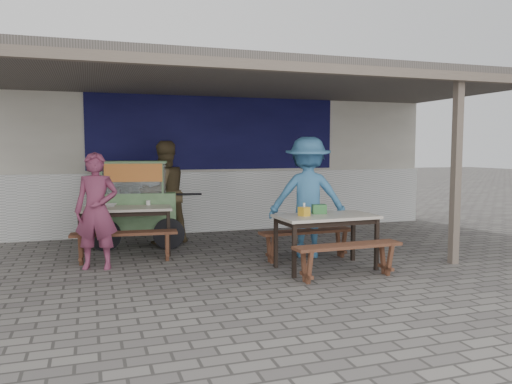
{
  "coord_description": "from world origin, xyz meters",
  "views": [
    {
      "loc": [
        -2.63,
        -6.75,
        1.66
      ],
      "look_at": [
        -0.07,
        0.9,
        0.96
      ],
      "focal_mm": 35.0,
      "sensor_mm": 36.0,
      "label": 1
    }
  ],
  "objects": [
    {
      "name": "ground",
      "position": [
        0.0,
        0.0,
        0.0
      ],
      "size": [
        60.0,
        60.0,
        0.0
      ],
      "primitive_type": "plane",
      "color": "#65615C",
      "rests_on": "ground"
    },
    {
      "name": "back_wall",
      "position": [
        -0.0,
        3.58,
        1.72
      ],
      "size": [
        9.0,
        1.28,
        3.5
      ],
      "color": "beige",
      "rests_on": "ground"
    },
    {
      "name": "warung_roof",
      "position": [
        0.02,
        0.9,
        2.71
      ],
      "size": [
        9.0,
        4.21,
        2.81
      ],
      "color": "#58524C",
      "rests_on": "ground"
    },
    {
      "name": "table_left",
      "position": [
        -2.12,
        1.26,
        0.67
      ],
      "size": [
        1.48,
        0.87,
        0.75
      ],
      "rotation": [
        0.0,
        0.0,
        -0.09
      ],
      "color": "beige",
      "rests_on": "ground"
    },
    {
      "name": "bench_left_street",
      "position": [
        -2.17,
        0.67,
        0.34
      ],
      "size": [
        1.54,
        0.42,
        0.45
      ],
      "rotation": [
        0.0,
        0.0,
        -0.09
      ],
      "color": "brown",
      "rests_on": "ground"
    },
    {
      "name": "bench_left_wall",
      "position": [
        -2.06,
        1.84,
        0.34
      ],
      "size": [
        1.54,
        0.42,
        0.45
      ],
      "rotation": [
        0.0,
        0.0,
        -0.09
      ],
      "color": "brown",
      "rests_on": "ground"
    },
    {
      "name": "table_right",
      "position": [
        0.45,
        -0.6,
        0.67
      ],
      "size": [
        1.39,
        0.78,
        0.75
      ],
      "rotation": [
        0.0,
        0.0,
        0.03
      ],
      "color": "beige",
      "rests_on": "ground"
    },
    {
      "name": "bench_right_street",
      "position": [
        0.47,
        -1.19,
        0.34
      ],
      "size": [
        1.47,
        0.33,
        0.45
      ],
      "rotation": [
        0.0,
        0.0,
        0.03
      ],
      "color": "brown",
      "rests_on": "ground"
    },
    {
      "name": "bench_right_wall",
      "position": [
        0.43,
        -0.01,
        0.34
      ],
      "size": [
        1.47,
        0.33,
        0.45
      ],
      "rotation": [
        0.0,
        0.0,
        0.03
      ],
      "color": "brown",
      "rests_on": "ground"
    },
    {
      "name": "vendor_cart",
      "position": [
        -1.87,
        1.84,
        0.79
      ],
      "size": [
        1.88,
        0.93,
        1.46
      ],
      "rotation": [
        0.0,
        0.0,
        -0.18
      ],
      "color": "#709C68",
      "rests_on": "ground"
    },
    {
      "name": "patron_street_side",
      "position": [
        -2.55,
        0.41,
        0.81
      ],
      "size": [
        0.67,
        0.53,
        1.62
      ],
      "primitive_type": "imported",
      "rotation": [
        0.0,
        0.0,
        -0.27
      ],
      "color": "#7C3450",
      "rests_on": "ground"
    },
    {
      "name": "patron_wall_side",
      "position": [
        -1.4,
        1.99,
        0.9
      ],
      "size": [
        1.07,
        0.97,
        1.8
      ],
      "primitive_type": "imported",
      "rotation": [
        0.0,
        0.0,
        3.55
      ],
      "color": "brown",
      "rests_on": "ground"
    },
    {
      "name": "patron_right_table",
      "position": [
        0.54,
        0.21,
        0.92
      ],
      "size": [
        1.35,
        1.06,
        1.84
      ],
      "primitive_type": "imported",
      "rotation": [
        0.0,
        0.0,
        2.78
      ],
      "color": "teal",
      "rests_on": "ground"
    },
    {
      "name": "tissue_box",
      "position": [
        0.13,
        -0.58,
        0.81
      ],
      "size": [
        0.15,
        0.15,
        0.12
      ],
      "primitive_type": "cube",
      "rotation": [
        0.0,
        0.0,
        0.32
      ],
      "color": "gold",
      "rests_on": "table_right"
    },
    {
      "name": "donation_box",
      "position": [
        0.42,
        -0.43,
        0.81
      ],
      "size": [
        0.22,
        0.17,
        0.13
      ],
      "primitive_type": "cube",
      "rotation": [
        0.0,
        0.0,
        -0.23
      ],
      "color": "#327237",
      "rests_on": "table_right"
    },
    {
      "name": "condiment_jar",
      "position": [
        -1.74,
        1.41,
        0.79
      ],
      "size": [
        0.07,
        0.07,
        0.08
      ],
      "primitive_type": "cylinder",
      "color": "silver",
      "rests_on": "table_left"
    },
    {
      "name": "condiment_bowl",
      "position": [
        -2.33,
        1.4,
        0.77
      ],
      "size": [
        0.23,
        0.23,
        0.04
      ],
      "primitive_type": "imported",
      "rotation": [
        0.0,
        0.0,
        -0.33
      ],
      "color": "white",
      "rests_on": "table_left"
    }
  ]
}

